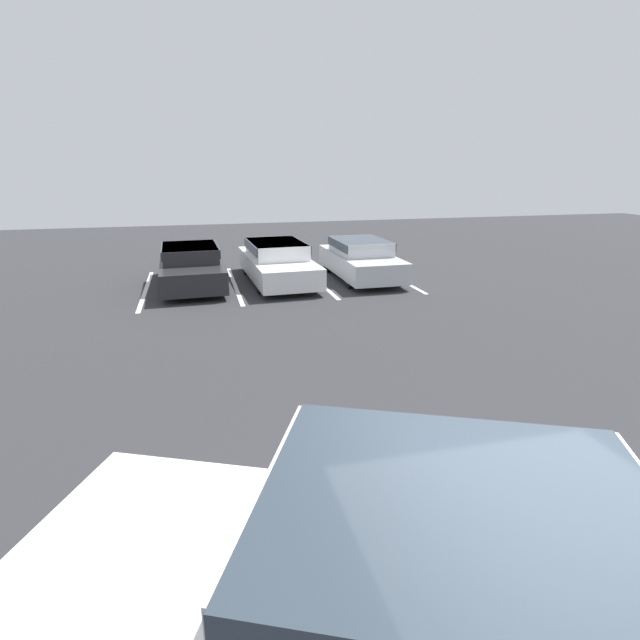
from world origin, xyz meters
The scene contains 8 objects.
stall_stripe_a centered at (-3.66, 13.09, 0.00)m, with size 0.12×5.14×0.01m, color white.
stall_stripe_b centered at (-1.03, 13.09, 0.00)m, with size 0.12×5.14×0.01m, color white.
stall_stripe_c centered at (1.60, 13.09, 0.00)m, with size 0.12×5.14×0.01m, color white.
stall_stripe_d centered at (4.22, 13.09, 0.00)m, with size 0.12×5.14×0.01m, color white.
pickup_truck centered at (-0.57, -0.30, 0.92)m, with size 6.41×4.36×1.83m.
parked_sedan_a centered at (-2.30, 13.28, 0.65)m, with size 1.94×4.43×1.23m.
parked_sedan_b centered at (0.34, 13.24, 0.67)m, with size 1.99×4.82×1.26m.
parked_sedan_c centered at (3.06, 13.05, 0.67)m, with size 1.75×4.22×1.25m.
Camera 1 is at (-2.16, -2.19, 3.56)m, focal length 28.00 mm.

